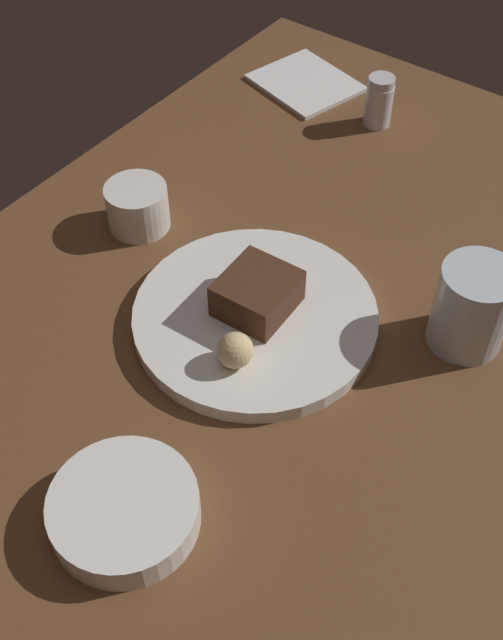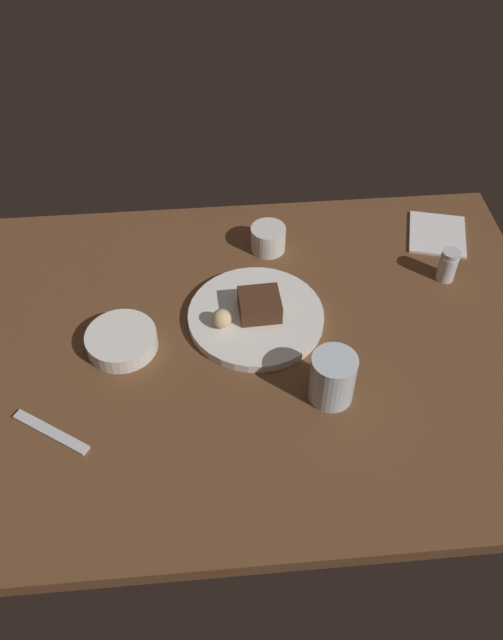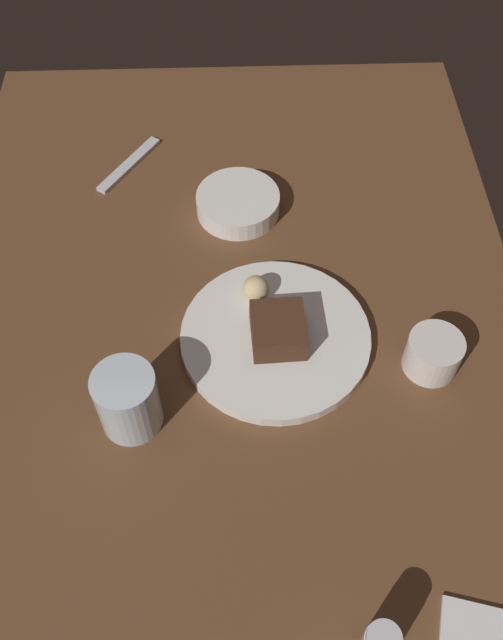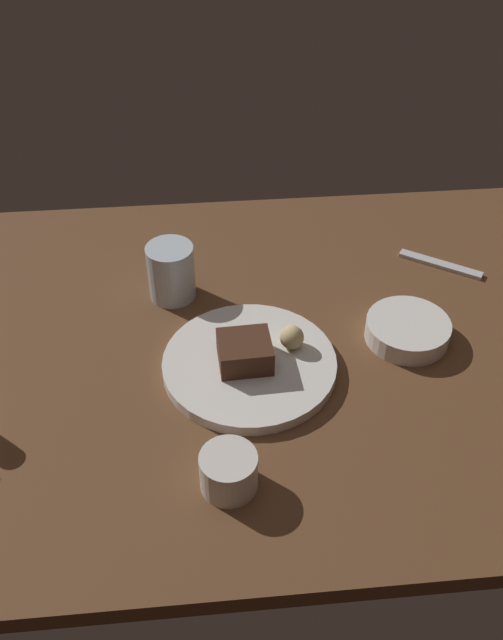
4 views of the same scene
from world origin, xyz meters
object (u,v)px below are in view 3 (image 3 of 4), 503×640
at_px(side_bowl, 238,203).
at_px(chocolate_cake_slice, 278,330).
at_px(bread_roll, 256,288).
at_px(water_glass, 128,401).
at_px(dessert_spoon, 129,165).
at_px(coffee_cup, 433,354).
at_px(dessert_plate, 275,338).

bearing_deg(side_bowl, chocolate_cake_slice, -169.54).
height_order(chocolate_cake_slice, bread_roll, chocolate_cake_slice).
bearing_deg(water_glass, dessert_spoon, 4.46).
xyz_separation_m(coffee_cup, dessert_spoon, (0.41, 0.43, -0.02)).
bearing_deg(side_bowl, bread_roll, -173.54).
distance_m(chocolate_cake_slice, coffee_cup, 0.21).
bearing_deg(coffee_cup, dessert_plate, 77.69).
bearing_deg(bread_roll, coffee_cup, -115.83).
distance_m(dessert_plate, bread_roll, 0.08).
relative_size(dessert_plate, chocolate_cake_slice, 3.37).
relative_size(chocolate_cake_slice, water_glass, 0.80).
distance_m(bread_roll, water_glass, 0.24).
height_order(water_glass, coffee_cup, water_glass).
distance_m(bread_roll, coffee_cup, 0.26).
xyz_separation_m(dessert_plate, water_glass, (-0.11, 0.19, 0.04)).
bearing_deg(coffee_cup, side_bowl, 40.13).
bearing_deg(side_bowl, coffee_cup, -139.87).
bearing_deg(chocolate_cake_slice, bread_roll, 20.10).
bearing_deg(bread_roll, chocolate_cake_slice, -159.90).
bearing_deg(side_bowl, dessert_plate, -169.84).
bearing_deg(dessert_spoon, coffee_cup, -99.34).
relative_size(bread_roll, coffee_cup, 0.50).
xyz_separation_m(dessert_plate, coffee_cup, (-0.04, -0.21, 0.02)).
bearing_deg(dessert_plate, coffee_cup, -102.31).
relative_size(chocolate_cake_slice, coffee_cup, 1.05).
xyz_separation_m(chocolate_cake_slice, bread_roll, (0.07, 0.03, -0.00)).
relative_size(bread_roll, dessert_spoon, 0.25).
height_order(bread_roll, water_glass, water_glass).
distance_m(water_glass, coffee_cup, 0.40).
relative_size(chocolate_cake_slice, dessert_spoon, 0.52).
bearing_deg(dessert_plate, chocolate_cake_slice, -159.25).
xyz_separation_m(bread_roll, dessert_spoon, (0.30, 0.20, -0.03)).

